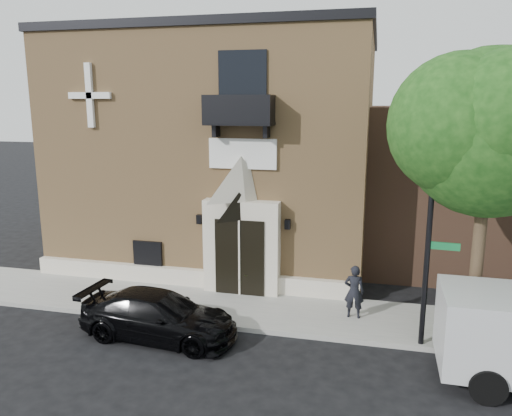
{
  "coord_description": "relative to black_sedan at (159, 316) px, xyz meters",
  "views": [
    {
      "loc": [
        3.31,
        -13.0,
        6.58
      ],
      "look_at": [
        -0.32,
        2.0,
        3.29
      ],
      "focal_mm": 35.0,
      "sensor_mm": 36.0,
      "label": 1
    }
  ],
  "objects": [
    {
      "name": "pedestrian_near",
      "position": [
        5.32,
        2.36,
        0.31
      ],
      "size": [
        0.6,
        0.4,
        1.64
      ],
      "primitive_type": "imported",
      "rotation": [
        0.0,
        0.0,
        3.13
      ],
      "color": "black",
      "rests_on": "sidewalk"
    },
    {
      "name": "sidewalk",
      "position": [
        3.46,
        2.36,
        -0.59
      ],
      "size": [
        42.0,
        3.0,
        0.15
      ],
      "primitive_type": "cube",
      "color": "gray",
      "rests_on": "ground"
    },
    {
      "name": "dumpster",
      "position": [
        8.8,
        1.78,
        0.07
      ],
      "size": [
        1.92,
        1.33,
        1.15
      ],
      "rotation": [
        0.0,
        0.0,
        -0.2
      ],
      "color": "#103B16",
      "rests_on": "sidewalk"
    },
    {
      "name": "street_tree_left",
      "position": [
        8.49,
        1.2,
        5.21
      ],
      "size": [
        4.97,
        4.38,
        7.77
      ],
      "color": "#38281C",
      "rests_on": "sidewalk"
    },
    {
      "name": "black_sedan",
      "position": [
        0.0,
        0.0,
        0.0
      ],
      "size": [
        4.67,
        2.17,
        1.32
      ],
      "primitive_type": "imported",
      "rotation": [
        0.0,
        0.0,
        1.5
      ],
      "color": "black",
      "rests_on": "ground"
    },
    {
      "name": "street_sign",
      "position": [
        7.21,
        1.08,
        2.2
      ],
      "size": [
        0.86,
        0.86,
        5.39
      ],
      "rotation": [
        0.0,
        0.0,
        -0.07
      ],
      "color": "black",
      "rests_on": "sidewalk"
    },
    {
      "name": "church",
      "position": [
        -0.53,
        8.81,
        3.97
      ],
      "size": [
        12.2,
        11.01,
        9.3
      ],
      "color": "tan",
      "rests_on": "ground"
    },
    {
      "name": "ground",
      "position": [
        2.46,
        0.86,
        -0.66
      ],
      "size": [
        120.0,
        120.0,
        0.0
      ],
      "primitive_type": "plane",
      "color": "black",
      "rests_on": "ground"
    },
    {
      "name": "fire_hydrant",
      "position": [
        8.87,
        1.25,
        -0.11
      ],
      "size": [
        0.46,
        0.37,
        0.81
      ],
      "color": "#AC2E0B",
      "rests_on": "sidewalk"
    },
    {
      "name": "planter",
      "position": [
        1.64,
        3.52,
        -0.15
      ],
      "size": [
        0.74,
        0.67,
        0.71
      ],
      "primitive_type": "imported",
      "rotation": [
        0.0,
        0.0,
        0.19
      ],
      "color": "#3F5823",
      "rests_on": "sidewalk"
    }
  ]
}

